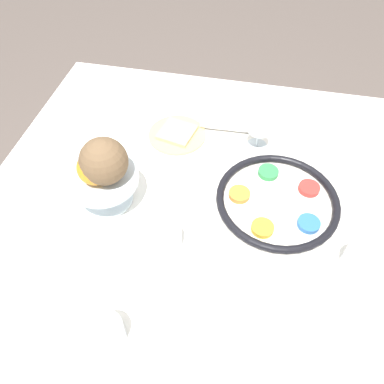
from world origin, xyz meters
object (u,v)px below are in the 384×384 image
bread_plate (177,134)px  cup_mid (359,259)px  napkin_roll (230,122)px  cup_near (107,333)px  fruit_stand (104,180)px  cup_far (167,237)px  orange_fruit (95,168)px  seder_plate (277,201)px  coconut (104,161)px  wine_glass (260,124)px

bread_plate → cup_mid: cup_mid is taller
napkin_roll → cup_near: bearing=77.8°
fruit_stand → cup_far: bearing=151.1°
fruit_stand → orange_fruit: size_ratio=2.15×
fruit_stand → cup_far: fruit_stand is taller
seder_plate → cup_far: 0.30m
napkin_roll → cup_mid: 0.54m
fruit_stand → napkin_roll: (-0.27, -0.34, -0.05)m
orange_fruit → bread_plate: orange_fruit is taller
fruit_stand → coconut: 0.09m
bread_plate → seder_plate: bearing=146.8°
wine_glass → cup_mid: (-0.26, 0.35, -0.05)m
cup_mid → wine_glass: bearing=-53.8°
seder_plate → cup_mid: size_ratio=4.61×
orange_fruit → wine_glass: bearing=-140.0°
coconut → bread_plate: size_ratio=0.64×
fruit_stand → wine_glass: bearing=-142.1°
wine_glass → cup_mid: wine_glass is taller
orange_fruit → cup_mid: orange_fruit is taller
bread_plate → napkin_roll: bearing=-157.0°
napkin_roll → cup_near: cup_near is taller
bread_plate → coconut: bearing=70.9°
cup_near → orange_fruit: bearing=-68.5°
cup_near → cup_mid: 0.57m
fruit_stand → cup_near: (-0.13, 0.34, -0.04)m
seder_plate → wine_glass: size_ratio=2.70×
cup_mid → cup_near: bearing=28.5°
cup_near → coconut: bearing=-72.4°
fruit_stand → napkin_roll: 0.44m
napkin_roll → seder_plate: bearing=120.7°
fruit_stand → coconut: size_ratio=1.56×
napkin_roll → cup_far: (0.09, 0.45, 0.01)m
orange_fruit → bread_plate: (-0.12, -0.30, -0.14)m
orange_fruit → cup_far: size_ratio=1.19×
cup_far → coconut: bearing=-29.0°
fruit_stand → cup_mid: (-0.62, 0.07, -0.04)m
fruit_stand → orange_fruit: orange_fruit is taller
cup_near → napkin_roll: bearing=-102.2°
orange_fruit → coconut: size_ratio=0.73×
coconut → cup_far: bearing=151.0°
wine_glass → napkin_roll: wine_glass is taller
wine_glass → orange_fruit: orange_fruit is taller
seder_plate → napkin_roll: size_ratio=1.73×
napkin_roll → cup_far: bearing=78.9°
wine_glass → cup_mid: bearing=126.2°
coconut → cup_far: 0.23m
seder_plate → orange_fruit: size_ratio=3.87×
fruit_stand → cup_mid: bearing=173.4°
bread_plate → orange_fruit: bearing=68.0°
orange_fruit → coconut: coconut is taller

